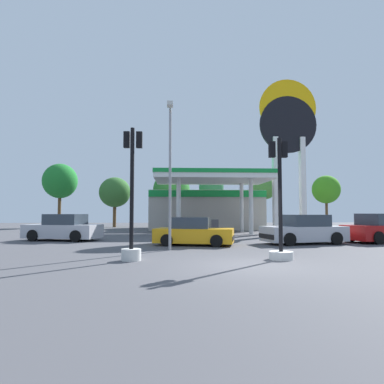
{
  "coord_description": "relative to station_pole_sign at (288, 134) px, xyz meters",
  "views": [
    {
      "loc": [
        -2.37,
        -10.39,
        1.63
      ],
      "look_at": [
        -1.05,
        14.23,
        3.15
      ],
      "focal_mm": 31.44,
      "sensor_mm": 36.0,
      "label": 1
    }
  ],
  "objects": [
    {
      "name": "ground_plane",
      "position": [
        -6.85,
        -15.99,
        -8.0
      ],
      "size": [
        90.0,
        90.0,
        0.0
      ],
      "primitive_type": "plane",
      "color": "#47474C",
      "rests_on": "ground"
    },
    {
      "name": "gas_station",
      "position": [
        -6.12,
        6.64,
        -5.82
      ],
      "size": [
        10.8,
        13.71,
        4.81
      ],
      "color": "#ADA89E",
      "rests_on": "ground"
    },
    {
      "name": "station_pole_sign",
      "position": [
        0.0,
        0.0,
        0.0
      ],
      "size": [
        4.65,
        0.56,
        12.49
      ],
      "color": "white",
      "rests_on": "ground"
    },
    {
      "name": "car_0",
      "position": [
        -15.73,
        -6.1,
        -7.3
      ],
      "size": [
        4.63,
        2.79,
        1.55
      ],
      "color": "black",
      "rests_on": "ground"
    },
    {
      "name": "car_1",
      "position": [
        -8.22,
        -9.42,
        -7.37
      ],
      "size": [
        4.19,
        2.49,
        1.4
      ],
      "color": "black",
      "rests_on": "ground"
    },
    {
      "name": "car_2",
      "position": [
        2.34,
        -8.28,
        -7.29
      ],
      "size": [
        4.76,
        2.98,
        1.58
      ],
      "color": "black",
      "rests_on": "ground"
    },
    {
      "name": "car_3",
      "position": [
        -2.39,
        -8.98,
        -7.31
      ],
      "size": [
        4.52,
        2.53,
        1.53
      ],
      "color": "black",
      "rests_on": "ground"
    },
    {
      "name": "traffic_signal_0",
      "position": [
        -10.67,
        -14.68,
        -6.41
      ],
      "size": [
        0.68,
        0.7,
        4.59
      ],
      "color": "silver",
      "rests_on": "ground"
    },
    {
      "name": "traffic_signal_1",
      "position": [
        -5.48,
        -14.69,
        -6.62
      ],
      "size": [
        0.84,
        0.84,
        4.29
      ],
      "color": "silver",
      "rests_on": "ground"
    },
    {
      "name": "tree_0",
      "position": [
        -22.04,
        12.01,
        -2.83
      ],
      "size": [
        3.81,
        3.81,
        7.15
      ],
      "color": "brown",
      "rests_on": "ground"
    },
    {
      "name": "tree_1",
      "position": [
        -15.94,
        12.09,
        -4.07
      ],
      "size": [
        3.52,
        3.52,
        5.65
      ],
      "color": "brown",
      "rests_on": "ground"
    },
    {
      "name": "tree_2",
      "position": [
        -9.52,
        11.87,
        -3.8
      ],
      "size": [
        4.18,
        4.18,
        6.39
      ],
      "color": "brown",
      "rests_on": "ground"
    },
    {
      "name": "tree_3",
      "position": [
        -4.74,
        13.71,
        -3.4
      ],
      "size": [
        2.96,
        2.96,
        6.12
      ],
      "color": "brown",
      "rests_on": "ground"
    },
    {
      "name": "tree_4",
      "position": [
        1.75,
        13.6,
        -3.46
      ],
      "size": [
        2.87,
        2.87,
        5.93
      ],
      "color": "brown",
      "rests_on": "ground"
    },
    {
      "name": "tree_5",
      "position": [
        8.37,
        11.49,
        -3.7
      ],
      "size": [
        3.17,
        3.17,
        5.94
      ],
      "color": "brown",
      "rests_on": "ground"
    },
    {
      "name": "corner_streetlamp",
      "position": [
        -9.39,
        -11.81,
        -4.2
      ],
      "size": [
        0.24,
        1.48,
        6.24
      ],
      "color": "gray",
      "rests_on": "ground"
    }
  ]
}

